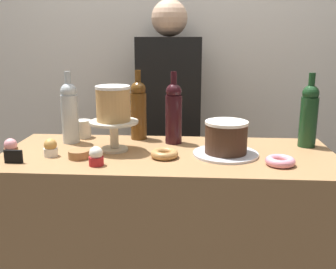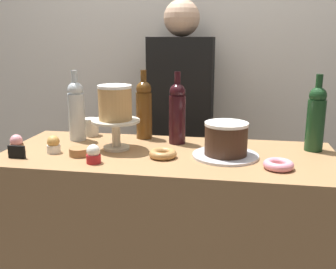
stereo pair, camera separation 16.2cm
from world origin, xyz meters
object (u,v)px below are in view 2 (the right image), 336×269
barista_figure (181,135)px  chocolate_round_cake (226,138)px  donut_maple (163,154)px  cupcake_caramel (54,145)px  white_layer_cake (115,103)px  wine_bottle_amber (144,108)px  donut_pink (278,165)px  wine_bottle_green (316,117)px  coffee_cup_ceramic (91,127)px  wine_bottle_dark_red (177,112)px  cupcake_vanilla (93,154)px  cupcake_strawberry (17,144)px  wine_bottle_clear (76,110)px  cake_stand_pedestal (116,129)px  cookie_stack (80,152)px  price_sign_chalkboard (17,152)px

barista_figure → chocolate_round_cake: bearing=-67.4°
donut_maple → cupcake_caramel: bearing=-178.5°
white_layer_cake → barista_figure: (0.19, 0.64, -0.29)m
wine_bottle_amber → donut_pink: bearing=-31.3°
wine_bottle_green → coffee_cup_ceramic: wine_bottle_green is taller
wine_bottle_amber → coffee_cup_ceramic: size_ratio=3.83×
wine_bottle_dark_red → cupcake_vanilla: bearing=-128.4°
coffee_cup_ceramic → cupcake_caramel: bearing=-98.2°
wine_bottle_amber → cupcake_strawberry: wine_bottle_amber is taller
wine_bottle_clear → cupcake_strawberry: 0.31m
cake_stand_pedestal → cookie_stack: size_ratio=2.47×
cookie_stack → cupcake_vanilla: bearing=-42.1°
cake_stand_pedestal → wine_bottle_amber: 0.23m
cupcake_strawberry → donut_pink: 1.07m
wine_bottle_green → cupcake_vanilla: bearing=-159.2°
cupcake_strawberry → donut_pink: (1.07, -0.04, -0.02)m
wine_bottle_green → wine_bottle_clear: (-1.06, -0.01, 0.00)m
chocolate_round_cake → donut_pink: (0.20, -0.12, -0.06)m
wine_bottle_dark_red → cookie_stack: wine_bottle_dark_red is taller
chocolate_round_cake → cupcake_vanilla: 0.53m
wine_bottle_dark_red → coffee_cup_ceramic: (-0.44, 0.07, -0.10)m
cupcake_strawberry → donut_maple: 0.63m
wine_bottle_dark_red → barista_figure: bearing=96.1°
chocolate_round_cake → donut_pink: bearing=-31.5°
wine_bottle_green → cupcake_caramel: size_ratio=4.38×
barista_figure → wine_bottle_amber: bearing=-105.3°
cake_stand_pedestal → white_layer_cake: (-0.00, 0.00, 0.12)m
cupcake_caramel → coffee_cup_ceramic: bearing=81.8°
donut_pink → cake_stand_pedestal: bearing=167.2°
wine_bottle_dark_red → wine_bottle_clear: (-0.47, -0.02, 0.00)m
cupcake_caramel → wine_bottle_amber: bearing=44.3°
white_layer_cake → cupcake_vanilla: bearing=-98.1°
cupcake_vanilla → cake_stand_pedestal: bearing=81.9°
chocolate_round_cake → wine_bottle_dark_red: size_ratio=0.54×
wine_bottle_clear → cupcake_caramel: size_ratio=4.38×
cupcake_strawberry → barista_figure: size_ratio=0.05×
donut_pink → donut_maple: bearing=171.9°
white_layer_cake → coffee_cup_ceramic: white_layer_cake is taller
wine_bottle_green → wine_bottle_dark_red: size_ratio=1.00×
wine_bottle_amber → price_sign_chalkboard: wine_bottle_amber is taller
cupcake_strawberry → wine_bottle_dark_red: bearing=21.3°
cupcake_caramel → cupcake_vanilla: bearing=-25.7°
white_layer_cake → wine_bottle_amber: (0.07, 0.21, -0.06)m
donut_pink → coffee_cup_ceramic: coffee_cup_ceramic is taller
wine_bottle_green → price_sign_chalkboard: bearing=-164.8°
cupcake_vanilla → cupcake_caramel: size_ratio=1.00×
wine_bottle_green → donut_maple: wine_bottle_green is taller
cookie_stack → donut_pink: bearing=-2.3°
white_layer_cake → donut_maple: white_layer_cake is taller
wine_bottle_dark_red → cake_stand_pedestal: bearing=-149.7°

